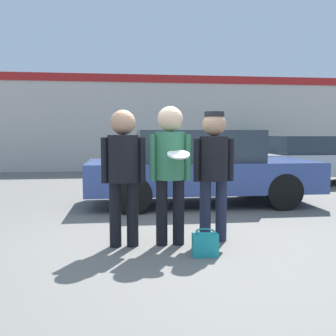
{
  "coord_description": "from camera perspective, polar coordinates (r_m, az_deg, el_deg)",
  "views": [
    {
      "loc": [
        -0.56,
        -4.84,
        1.44
      ],
      "look_at": [
        0.05,
        0.14,
        0.99
      ],
      "focal_mm": 40.0,
      "sensor_mm": 36.0,
      "label": 1
    }
  ],
  "objects": [
    {
      "name": "storefront_building",
      "position": [
        14.81,
        -4.88,
        6.94
      ],
      "size": [
        24.0,
        0.22,
        3.74
      ],
      "color": "beige",
      "rests_on": "ground"
    },
    {
      "name": "person_left",
      "position": [
        4.77,
        -6.81,
        0.52
      ],
      "size": [
        0.56,
        0.39,
        1.75
      ],
      "color": "black",
      "rests_on": "ground"
    },
    {
      "name": "parked_car_far",
      "position": [
        11.78,
        21.57,
        1.27
      ],
      "size": [
        4.54,
        1.84,
        1.39
      ],
      "color": "#B7BABF",
      "rests_on": "ground"
    },
    {
      "name": "ground_plane",
      "position": [
        5.08,
        -0.42,
        -11.32
      ],
      "size": [
        56.0,
        56.0,
        0.0
      ],
      "primitive_type": "plane",
      "color": "#66635E"
    },
    {
      "name": "parked_car_near",
      "position": [
        7.73,
        4.91,
        0.15
      ],
      "size": [
        4.62,
        1.83,
        1.52
      ],
      "color": "#334784",
      "rests_on": "ground"
    },
    {
      "name": "handbag",
      "position": [
        4.53,
        5.68,
        -11.43
      ],
      "size": [
        0.3,
        0.23,
        0.31
      ],
      "color": "teal",
      "rests_on": "ground"
    },
    {
      "name": "shrub",
      "position": [
        14.72,
        12.95,
        2.48
      ],
      "size": [
        1.56,
        1.56,
        1.56
      ],
      "color": "#285B2D",
      "rests_on": "ground"
    },
    {
      "name": "person_middle_with_frisbee",
      "position": [
        4.8,
        0.34,
        0.96
      ],
      "size": [
        0.54,
        0.58,
        1.8
      ],
      "color": "black",
      "rests_on": "ground"
    },
    {
      "name": "person_right",
      "position": [
        5.01,
        6.99,
        0.73
      ],
      "size": [
        0.55,
        0.38,
        1.74
      ],
      "color": "#1E2338",
      "rests_on": "ground"
    }
  ]
}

